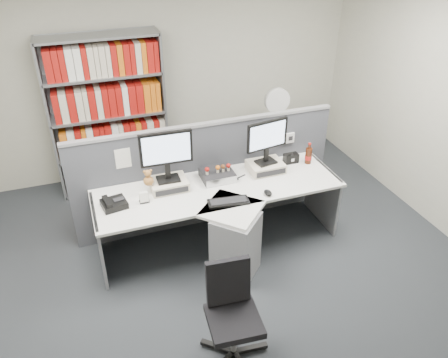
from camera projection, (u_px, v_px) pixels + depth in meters
name	position (u px, v px, depth m)	size (l,w,h in m)	color
ground	(246.00, 291.00, 4.41)	(5.50, 5.50, 0.00)	#32363A
room_shell	(252.00, 124.00, 3.47)	(5.04, 5.54, 2.72)	beige
partition	(207.00, 173.00, 5.08)	(3.00, 0.08, 1.27)	#484A52
desk	(226.00, 220.00, 4.65)	(2.60, 1.20, 0.72)	white
monitor_riser_left	(169.00, 184.00, 4.65)	(0.38, 0.31, 0.10)	beige
monitor_riser_right	(266.00, 167.00, 4.96)	(0.38, 0.31, 0.10)	beige
monitor_left	(166.00, 152.00, 4.46)	(0.53, 0.18, 0.54)	black
monitor_right	(267.00, 138.00, 4.79)	(0.49, 0.19, 0.50)	black
desktop_pc	(217.00, 175.00, 4.82)	(0.34, 0.30, 0.09)	black
figurines	(219.00, 168.00, 4.76)	(0.29, 0.05, 0.09)	beige
keyboard	(228.00, 202.00, 4.44)	(0.43, 0.20, 0.03)	black
mouse	(268.00, 193.00, 4.56)	(0.07, 0.12, 0.04)	black
desk_phone	(113.00, 204.00, 4.37)	(0.26, 0.25, 0.10)	black
desk_calendar	(144.00, 198.00, 4.43)	(0.10, 0.07, 0.11)	black
plush_toy	(148.00, 179.00, 4.50)	(0.10, 0.10, 0.18)	#A46E36
speaker	(291.00, 158.00, 5.12)	(0.16, 0.09, 0.11)	black
cola_bottle	(308.00, 156.00, 5.09)	(0.08, 0.08, 0.25)	#3F190A
shelving_unit	(109.00, 117.00, 5.61)	(1.41, 0.40, 2.00)	gray
filing_cabinet	(274.00, 151.00, 6.17)	(0.45, 0.61, 0.70)	gray
desk_fan	(277.00, 103.00, 5.81)	(0.33, 0.20, 0.56)	white
office_chair	(232.00, 311.00, 3.59)	(0.56, 0.58, 0.87)	silver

